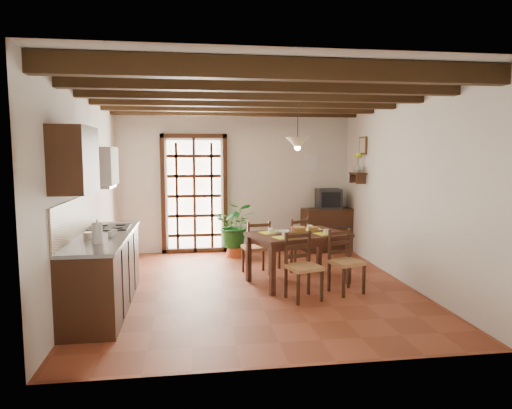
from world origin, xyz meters
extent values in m
plane|color=brown|center=(0.00, 0.00, 0.00)|extent=(5.00, 5.00, 0.00)
cube|color=silver|center=(0.00, 2.50, 1.40)|extent=(4.50, 0.02, 2.80)
cube|color=silver|center=(0.00, -2.50, 1.40)|extent=(4.50, 0.02, 2.80)
cube|color=silver|center=(-2.25, 0.00, 1.40)|extent=(0.02, 5.00, 2.80)
cube|color=silver|center=(2.25, 0.00, 1.40)|extent=(0.02, 5.00, 2.80)
cube|color=white|center=(0.00, 0.00, 2.80)|extent=(4.50, 5.00, 0.02)
cube|color=black|center=(0.00, -2.10, 2.69)|extent=(4.50, 0.14, 0.20)
cube|color=black|center=(0.00, -1.26, 2.69)|extent=(4.50, 0.14, 0.20)
cube|color=black|center=(0.00, -0.42, 2.69)|extent=(4.50, 0.14, 0.20)
cube|color=black|center=(0.00, 0.42, 2.69)|extent=(4.50, 0.14, 0.20)
cube|color=black|center=(0.00, 1.26, 2.69)|extent=(4.50, 0.14, 0.20)
cube|color=black|center=(0.00, 2.10, 2.69)|extent=(4.50, 0.14, 0.20)
cube|color=white|center=(-0.80, 2.49, 1.10)|extent=(1.01, 0.02, 2.11)
cube|color=black|center=(-0.80, 2.44, 2.24)|extent=(1.26, 0.10, 0.08)
cube|color=black|center=(-1.39, 2.44, 1.10)|extent=(0.08, 0.10, 2.28)
cube|color=black|center=(-0.21, 2.44, 1.10)|extent=(0.08, 0.10, 2.28)
cube|color=black|center=(-0.80, 2.42, 1.10)|extent=(1.01, 0.03, 2.02)
cube|color=black|center=(-1.95, -0.60, 0.44)|extent=(0.60, 2.20, 0.88)
cube|color=slate|center=(-1.95, -0.60, 0.90)|extent=(0.64, 2.25, 0.04)
cube|color=tan|center=(-2.23, -0.60, 1.13)|extent=(0.02, 2.20, 0.50)
cube|color=black|center=(-2.08, -1.30, 1.85)|extent=(0.35, 0.80, 0.70)
cube|color=white|center=(-2.05, -0.05, 1.75)|extent=(0.38, 0.60, 0.50)
cube|color=silver|center=(-2.05, -0.05, 1.48)|extent=(0.32, 0.55, 0.04)
cube|color=black|center=(-1.95, -0.05, 0.93)|extent=(0.50, 0.55, 0.02)
cylinder|color=white|center=(-1.90, -1.15, 1.03)|extent=(0.11, 0.11, 0.24)
cylinder|color=silver|center=(-2.05, -0.85, 0.95)|extent=(0.14, 0.14, 0.10)
cube|color=#3B1D13|center=(0.69, 0.13, 0.72)|extent=(1.58, 1.26, 0.05)
cube|color=#3B1D13|center=(0.69, 0.13, 0.65)|extent=(1.42, 1.13, 0.10)
cube|color=#3B1D13|center=(1.17, 0.69, 0.35)|extent=(0.09, 0.09, 0.70)
cube|color=#3B1D13|center=(-0.03, 0.30, 0.35)|extent=(0.09, 0.09, 0.70)
cube|color=#3B1D13|center=(1.40, -0.04, 0.35)|extent=(0.09, 0.09, 0.70)
cube|color=#3B1D13|center=(0.21, -0.43, 0.35)|extent=(0.09, 0.09, 0.70)
cube|color=#B07F4B|center=(0.58, -0.66, 0.44)|extent=(0.50, 0.49, 0.05)
cube|color=black|center=(0.53, -0.50, 0.66)|extent=(0.40, 0.15, 0.45)
cube|color=black|center=(0.58, -0.66, 0.22)|extent=(0.47, 0.46, 0.44)
cube|color=#B07F4B|center=(1.23, -0.45, 0.43)|extent=(0.50, 0.49, 0.05)
cube|color=black|center=(1.18, -0.30, 0.65)|extent=(0.39, 0.17, 0.44)
cube|color=black|center=(1.23, -0.45, 0.21)|extent=(0.48, 0.47, 0.43)
cube|color=#B07F4B|center=(0.14, 0.71, 0.43)|extent=(0.45, 0.44, 0.05)
cube|color=black|center=(0.17, 0.55, 0.65)|extent=(0.40, 0.09, 0.44)
cube|color=black|center=(0.14, 0.71, 0.21)|extent=(0.43, 0.41, 0.43)
cube|color=#B07F4B|center=(0.80, 0.92, 0.43)|extent=(0.53, 0.52, 0.05)
cube|color=black|center=(0.87, 0.77, 0.65)|extent=(0.38, 0.21, 0.44)
cube|color=black|center=(0.80, 0.92, 0.22)|extent=(0.50, 0.49, 0.43)
cube|color=yellow|center=(0.35, -0.09, 0.74)|extent=(0.31, 0.24, 0.01)
cube|color=yellow|center=(1.03, -0.09, 0.74)|extent=(0.31, 0.24, 0.01)
cube|color=yellow|center=(0.35, 0.35, 0.74)|extent=(0.31, 0.24, 0.01)
cube|color=yellow|center=(1.03, 0.35, 0.74)|extent=(0.31, 0.24, 0.01)
cylinder|color=olive|center=(0.69, 0.13, 0.78)|extent=(0.22, 0.22, 0.09)
imported|color=white|center=(0.44, 0.10, 0.77)|extent=(0.25, 0.25, 0.05)
cube|color=black|center=(1.79, 2.23, 0.42)|extent=(1.03, 0.56, 0.84)
cube|color=black|center=(1.79, 2.23, 1.03)|extent=(0.48, 0.44, 0.39)
cube|color=black|center=(1.79, 2.02, 1.03)|extent=(0.37, 0.04, 0.29)
cube|color=white|center=(1.50, 2.48, 1.75)|extent=(0.25, 0.03, 0.32)
cone|color=#993716|center=(-0.06, 1.97, 0.11)|extent=(0.38, 0.38, 0.23)
imported|color=#144C19|center=(-0.06, 1.97, 0.57)|extent=(2.30, 2.09, 2.18)
cube|color=black|center=(2.14, 1.60, 1.55)|extent=(0.20, 0.42, 0.03)
cube|color=black|center=(2.14, 1.43, 1.46)|extent=(0.18, 0.03, 0.18)
cube|color=black|center=(2.14, 1.77, 1.46)|extent=(0.18, 0.03, 0.18)
imported|color=#B2BFB2|center=(2.14, 1.60, 1.65)|extent=(0.15, 0.15, 0.15)
sphere|color=yellow|center=(2.14, 1.60, 1.86)|extent=(0.14, 0.14, 0.14)
cylinder|color=#144C19|center=(2.14, 1.60, 1.71)|extent=(0.01, 0.01, 0.28)
cube|color=brown|center=(2.23, 1.60, 2.05)|extent=(0.03, 0.32, 0.32)
cube|color=#C3B292|center=(2.21, 1.60, 2.05)|extent=(0.01, 0.26, 0.26)
cylinder|color=black|center=(0.69, 0.23, 2.45)|extent=(0.01, 0.01, 0.70)
cone|color=beige|center=(0.69, 0.23, 2.08)|extent=(0.36, 0.36, 0.14)
sphere|color=#FFD88C|center=(0.69, 0.23, 2.00)|extent=(0.09, 0.09, 0.09)
camera|label=1|loc=(-0.87, -6.33, 1.93)|focal=32.00mm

